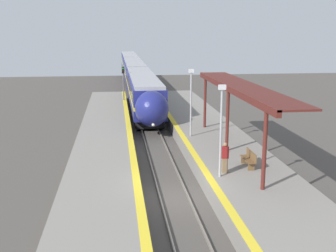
# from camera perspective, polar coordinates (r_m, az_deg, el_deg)

# --- Properties ---
(ground_plane) EXTENTS (120.00, 120.00, 0.00)m
(ground_plane) POSITION_cam_1_polar(r_m,az_deg,el_deg) (21.57, 0.84, -9.89)
(ground_plane) COLOR #4C4742
(rail_left) EXTENTS (0.08, 90.00, 0.15)m
(rail_left) POSITION_cam_1_polar(r_m,az_deg,el_deg) (21.46, -1.09, -9.79)
(rail_left) COLOR slate
(rail_left) RESTS_ON ground_plane
(rail_right) EXTENTS (0.08, 90.00, 0.15)m
(rail_right) POSITION_cam_1_polar(r_m,az_deg,el_deg) (21.64, 2.76, -9.60)
(rail_right) COLOR slate
(rail_right) RESTS_ON ground_plane
(train) EXTENTS (2.82, 61.30, 3.88)m
(train) POSITION_cam_1_polar(r_m,az_deg,el_deg) (62.11, -4.54, 7.16)
(train) COLOR black
(train) RESTS_ON ground_plane
(platform_right) EXTENTS (4.92, 64.00, 0.97)m
(platform_right) POSITION_cam_1_polar(r_m,az_deg,el_deg) (22.30, 11.51, -8.04)
(platform_right) COLOR gray
(platform_right) RESTS_ON ground_plane
(platform_left) EXTENTS (3.97, 64.00, 0.97)m
(platform_left) POSITION_cam_1_polar(r_m,az_deg,el_deg) (21.23, -9.08, -9.04)
(platform_left) COLOR gray
(platform_left) RESTS_ON ground_plane
(platform_bench) EXTENTS (0.44, 1.68, 0.89)m
(platform_bench) POSITION_cam_1_polar(r_m,az_deg,el_deg) (23.65, 10.95, -4.34)
(platform_bench) COLOR brown
(platform_bench) RESTS_ON platform_right
(person_waiting) EXTENTS (0.36, 0.22, 1.66)m
(person_waiting) POSITION_cam_1_polar(r_m,az_deg,el_deg) (22.37, 7.72, -4.21)
(person_waiting) COLOR #7F6647
(person_waiting) RESTS_ON platform_right
(railway_signal) EXTENTS (0.28, 0.28, 4.55)m
(railway_signal) POSITION_cam_1_polar(r_m,az_deg,el_deg) (45.58, -6.06, 5.76)
(railway_signal) COLOR #59595E
(railway_signal) RESTS_ON ground_plane
(lamppost_near) EXTENTS (0.36, 0.20, 4.76)m
(lamppost_near) POSITION_cam_1_polar(r_m,az_deg,el_deg) (21.27, 7.21, 0.22)
(lamppost_near) COLOR #9E9EA3
(lamppost_near) RESTS_ON platform_right
(lamppost_mid) EXTENTS (0.36, 0.20, 4.76)m
(lamppost_mid) POSITION_cam_1_polar(r_m,az_deg,el_deg) (29.52, 3.13, 3.84)
(lamppost_mid) COLOR #9E9EA3
(lamppost_mid) RESTS_ON platform_right
(station_canopy) EXTENTS (2.02, 16.25, 4.11)m
(station_canopy) POSITION_cam_1_polar(r_m,az_deg,el_deg) (26.04, 9.40, 4.85)
(station_canopy) COLOR #511E19
(station_canopy) RESTS_ON platform_right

